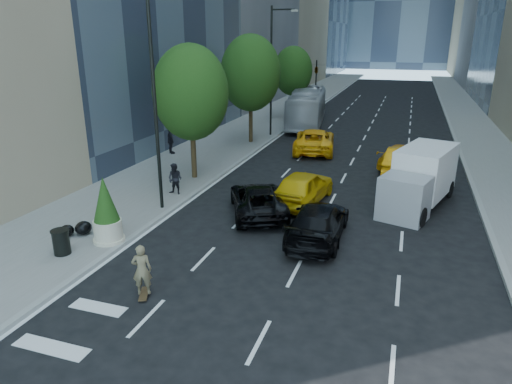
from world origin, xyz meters
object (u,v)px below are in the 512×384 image
(skateboarder, at_px, (142,273))
(trash_can, at_px, (61,242))
(box_truck, at_px, (420,178))
(black_sedan_mercedes, at_px, (318,222))
(city_bus, at_px, (307,107))
(black_sedan_lincoln, at_px, (258,200))
(planter_shrub, at_px, (106,211))

(skateboarder, bearing_deg, trash_can, -42.41)
(skateboarder, relative_size, box_truck, 0.27)
(trash_can, bearing_deg, black_sedan_mercedes, 28.02)
(city_bus, height_order, box_truck, city_bus)
(black_sedan_lincoln, height_order, planter_shrub, planter_shrub)
(black_sedan_lincoln, height_order, city_bus, city_bus)
(black_sedan_mercedes, distance_m, planter_shrub, 8.44)
(skateboarder, relative_size, city_bus, 0.14)
(black_sedan_mercedes, bearing_deg, city_bus, -77.59)
(black_sedan_mercedes, relative_size, planter_shrub, 1.91)
(city_bus, relative_size, planter_shrub, 4.43)
(black_sedan_mercedes, height_order, planter_shrub, planter_shrub)
(black_sedan_lincoln, bearing_deg, city_bus, -107.99)
(city_bus, distance_m, box_truck, 21.97)
(black_sedan_mercedes, bearing_deg, trash_can, 26.97)
(black_sedan_lincoln, distance_m, city_bus, 23.35)
(box_truck, distance_m, planter_shrub, 14.49)
(city_bus, distance_m, planter_shrub, 28.26)
(skateboarder, relative_size, black_sedan_mercedes, 0.33)
(black_sedan_mercedes, xyz_separation_m, trash_can, (-8.77, -4.67, -0.13))
(planter_shrub, bearing_deg, skateboarder, -41.09)
(black_sedan_lincoln, xyz_separation_m, box_truck, (7.08, 3.54, 0.72))
(black_sedan_mercedes, relative_size, trash_can, 5.54)
(box_truck, height_order, trash_can, box_truck)
(trash_can, bearing_deg, skateboarder, -18.25)
(black_sedan_lincoln, xyz_separation_m, planter_shrub, (-4.60, -5.04, 0.72))
(skateboarder, xyz_separation_m, black_sedan_lincoln, (1.20, 8.00, -0.14))
(skateboarder, bearing_deg, box_truck, -149.83)
(black_sedan_lincoln, relative_size, trash_can, 5.49)
(black_sedan_mercedes, bearing_deg, box_truck, -126.59)
(skateboarder, xyz_separation_m, black_sedan_mercedes, (4.40, 6.11, -0.10))
(black_sedan_mercedes, relative_size, box_truck, 0.82)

